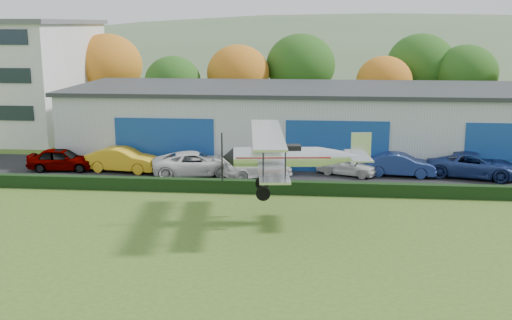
# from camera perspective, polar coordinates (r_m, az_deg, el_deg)

# --- Properties ---
(ground) EXTENTS (300.00, 300.00, 0.00)m
(ground) POSITION_cam_1_polar(r_m,az_deg,el_deg) (22.15, -4.07, -14.39)
(ground) COLOR #42611E
(ground) RESTS_ON ground
(apron) EXTENTS (48.00, 9.00, 0.05)m
(apron) POSITION_cam_1_polar(r_m,az_deg,el_deg) (41.68, 4.74, -1.38)
(apron) COLOR black
(apron) RESTS_ON ground
(hedge) EXTENTS (46.00, 0.60, 0.80)m
(hedge) POSITION_cam_1_polar(r_m,az_deg,el_deg) (36.94, 4.65, -2.60)
(hedge) COLOR black
(hedge) RESTS_ON ground
(hangar) EXTENTS (40.60, 12.60, 5.30)m
(hangar) POSITION_cam_1_polar(r_m,az_deg,el_deg) (48.04, 7.30, 3.62)
(hangar) COLOR #B2B7BC
(hangar) RESTS_ON ground
(tree_belt) EXTENTS (75.70, 13.22, 10.12)m
(tree_belt) POSITION_cam_1_polar(r_m,az_deg,el_deg) (60.30, 3.03, 8.33)
(tree_belt) COLOR #3D2614
(tree_belt) RESTS_ON ground
(distant_hills) EXTENTS (430.00, 196.00, 56.00)m
(distant_hills) POSITION_cam_1_polar(r_m,az_deg,el_deg) (161.31, 2.60, 4.31)
(distant_hills) COLOR #4C6642
(distant_hills) RESTS_ON ground
(car_0) EXTENTS (4.72, 2.19, 1.57)m
(car_0) POSITION_cam_1_polar(r_m,az_deg,el_deg) (44.66, -17.60, 0.07)
(car_0) COLOR gray
(car_0) RESTS_ON apron
(car_1) EXTENTS (5.18, 2.35, 1.65)m
(car_1) POSITION_cam_1_polar(r_m,az_deg,el_deg) (43.25, -12.25, 0.04)
(car_1) COLOR gold
(car_1) RESTS_ON apron
(car_2) EXTENTS (6.21, 3.95, 1.59)m
(car_2) POSITION_cam_1_polar(r_m,az_deg,el_deg) (41.38, -5.65, -0.33)
(car_2) COLOR silver
(car_2) RESTS_ON apron
(car_3) EXTENTS (5.16, 3.78, 1.39)m
(car_3) POSITION_cam_1_polar(r_m,az_deg,el_deg) (40.76, 0.13, -0.62)
(car_3) COLOR silver
(car_3) RESTS_ON apron
(car_4) EXTENTS (4.35, 3.00, 1.38)m
(car_4) POSITION_cam_1_polar(r_m,az_deg,el_deg) (41.75, 8.42, -0.45)
(car_4) COLOR silver
(car_4) RESTS_ON apron
(car_5) EXTENTS (4.81, 2.11, 1.54)m
(car_5) POSITION_cam_1_polar(r_m,az_deg,el_deg) (42.15, 13.23, -0.41)
(car_5) COLOR navy
(car_5) RESTS_ON apron
(car_6) EXTENTS (6.40, 4.11, 1.64)m
(car_6) POSITION_cam_1_polar(r_m,az_deg,el_deg) (43.14, 19.55, -0.44)
(car_6) COLOR navy
(car_6) RESTS_ON apron
(biplane) EXTENTS (7.59, 8.71, 3.25)m
(biplane) POSITION_cam_1_polar(r_m,az_deg,el_deg) (31.09, 3.09, 0.48)
(biplane) COLOR silver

